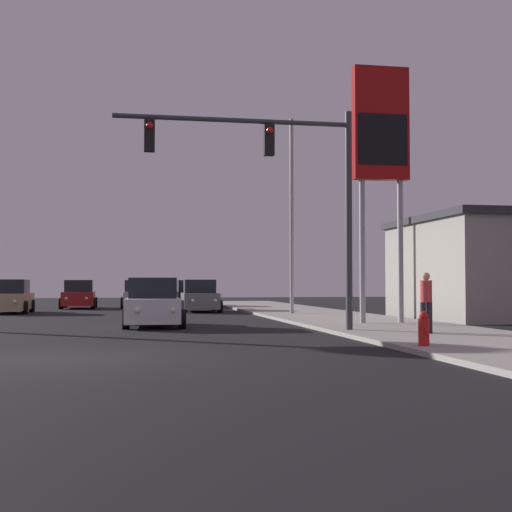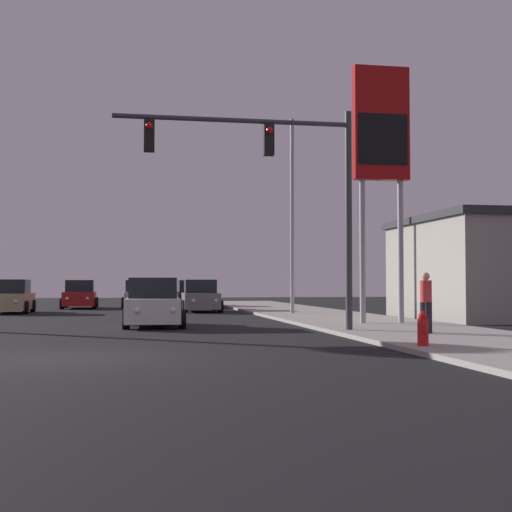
{
  "view_description": "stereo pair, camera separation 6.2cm",
  "coord_description": "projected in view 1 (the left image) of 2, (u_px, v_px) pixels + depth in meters",
  "views": [
    {
      "loc": [
        1.08,
        -14.68,
        1.49
      ],
      "look_at": [
        5.24,
        8.22,
        2.38
      ],
      "focal_mm": 50.0,
      "sensor_mm": 36.0,
      "label": 1
    },
    {
      "loc": [
        1.14,
        -14.7,
        1.49
      ],
      "look_at": [
        5.24,
        8.22,
        2.38
      ],
      "focal_mm": 50.0,
      "sensor_mm": 36.0,
      "label": 2
    }
  ],
  "objects": [
    {
      "name": "ground_plane",
      "position": [
        71.0,
        358.0,
        14.19
      ],
      "size": [
        120.0,
        120.0,
        0.0
      ],
      "primitive_type": "plane",
      "color": "black"
    },
    {
      "name": "sidewalk_right",
      "position": [
        363.0,
        323.0,
        25.72
      ],
      "size": [
        5.0,
        60.0,
        0.12
      ],
      "color": "#9E998E",
      "rests_on": "ground"
    },
    {
      "name": "car_black",
      "position": [
        191.0,
        295.0,
        43.92
      ],
      "size": [
        2.04,
        4.31,
        1.68
      ],
      "rotation": [
        0.0,
        0.0,
        3.14
      ],
      "color": "black",
      "rests_on": "ground"
    },
    {
      "name": "car_red",
      "position": [
        79.0,
        296.0,
        42.34
      ],
      "size": [
        2.04,
        4.32,
        1.68
      ],
      "rotation": [
        0.0,
        0.0,
        3.16
      ],
      "color": "maroon",
      "rests_on": "ground"
    },
    {
      "name": "car_grey",
      "position": [
        200.0,
        297.0,
        37.34
      ],
      "size": [
        2.04,
        4.34,
        1.68
      ],
      "rotation": [
        0.0,
        0.0,
        3.11
      ],
      "color": "slate",
      "rests_on": "ground"
    },
    {
      "name": "car_white",
      "position": [
        153.0,
        304.0,
        24.54
      ],
      "size": [
        2.04,
        4.34,
        1.68
      ],
      "rotation": [
        0.0,
        0.0,
        3.1
      ],
      "color": "silver",
      "rests_on": "ground"
    },
    {
      "name": "car_tan",
      "position": [
        10.0,
        298.0,
        35.54
      ],
      "size": [
        2.04,
        4.32,
        1.68
      ],
      "rotation": [
        0.0,
        0.0,
        3.13
      ],
      "color": "tan",
      "rests_on": "ground"
    },
    {
      "name": "car_silver",
      "position": [
        138.0,
        295.0,
        43.19
      ],
      "size": [
        2.04,
        4.32,
        1.68
      ],
      "rotation": [
        0.0,
        0.0,
        3.15
      ],
      "color": "#B7B7BC",
      "rests_on": "ground"
    },
    {
      "name": "traffic_light_mast",
      "position": [
        284.0,
        173.0,
        20.85
      ],
      "size": [
        7.02,
        0.36,
        6.5
      ],
      "color": "#38383D",
      "rests_on": "sidewalk_right"
    },
    {
      "name": "street_lamp",
      "position": [
        289.0,
        205.0,
        32.85
      ],
      "size": [
        1.74,
        0.24,
        9.0
      ],
      "color": "#99999E",
      "rests_on": "sidewalk_right"
    },
    {
      "name": "gas_station_sign",
      "position": [
        381.0,
        138.0,
        25.04
      ],
      "size": [
        2.0,
        0.42,
        9.0
      ],
      "color": "#99999E",
      "rests_on": "sidewalk_right"
    },
    {
      "name": "fire_hydrant",
      "position": [
        424.0,
        329.0,
        15.6
      ],
      "size": [
        0.24,
        0.34,
        0.76
      ],
      "color": "red",
      "rests_on": "sidewalk_right"
    },
    {
      "name": "pedestrian_on_sidewalk",
      "position": [
        426.0,
        300.0,
        19.52
      ],
      "size": [
        0.34,
        0.32,
        1.67
      ],
      "color": "#23232D",
      "rests_on": "sidewalk_right"
    }
  ]
}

